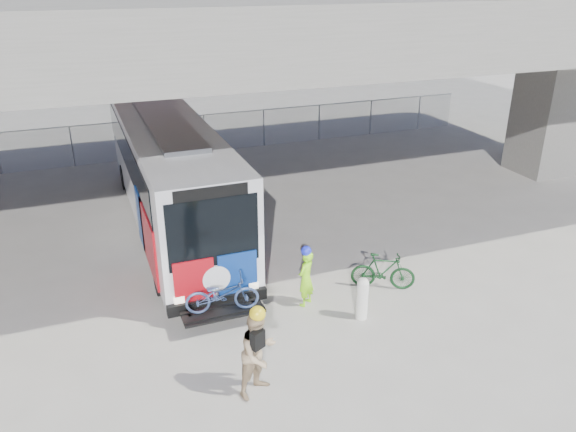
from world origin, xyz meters
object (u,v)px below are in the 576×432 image
bollard (362,297)px  bike_parked (383,271)px  cyclist_hivis (306,277)px  cyclist_tan (258,352)px  bus (169,167)px

bollard → bike_parked: 1.64m
bollard → bike_parked: size_ratio=0.65×
cyclist_hivis → cyclist_tan: 3.50m
bus → cyclist_hivis: 6.84m
bollard → bike_parked: bollard is taller
bus → bollard: bearing=-65.6°
bollard → cyclist_tan: size_ratio=0.56×
bus → bollard: bus is taller
bollard → cyclist_hivis: cyclist_hivis is taller
cyclist_hivis → cyclist_tan: size_ratio=0.83×
cyclist_tan → bike_parked: size_ratio=1.18×
bus → bollard: size_ratio=11.36×
bollard → bus: bearing=114.4°
bollard → cyclist_hivis: size_ratio=0.67×
cyclist_hivis → bollard: bearing=97.4°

